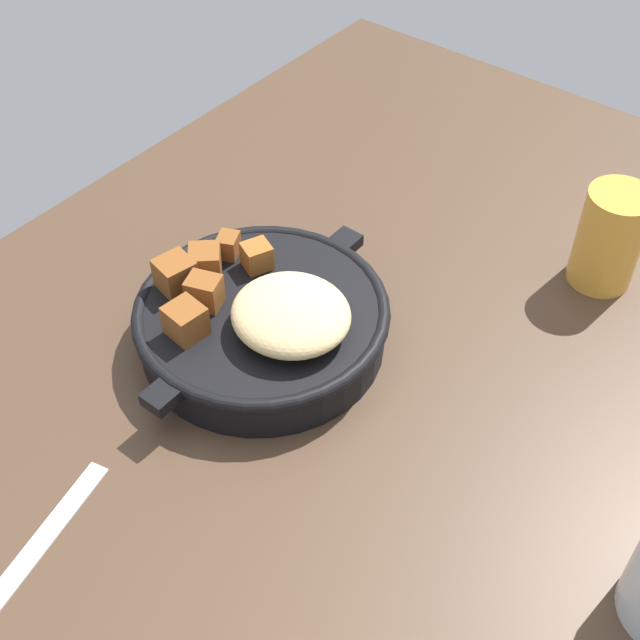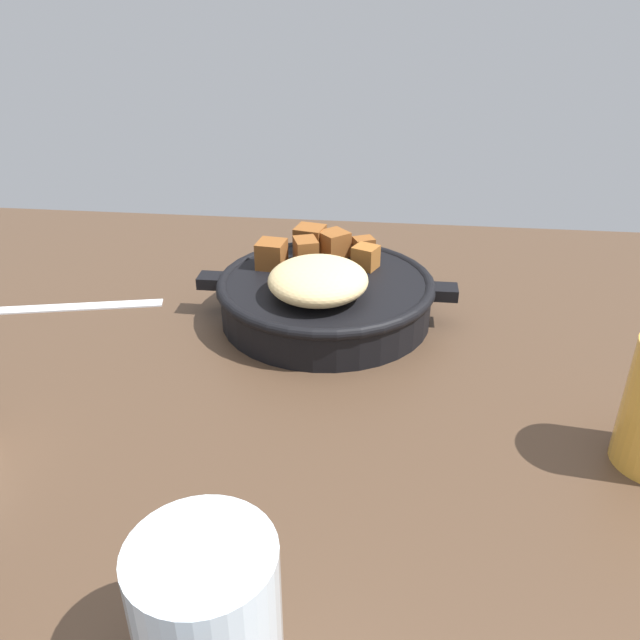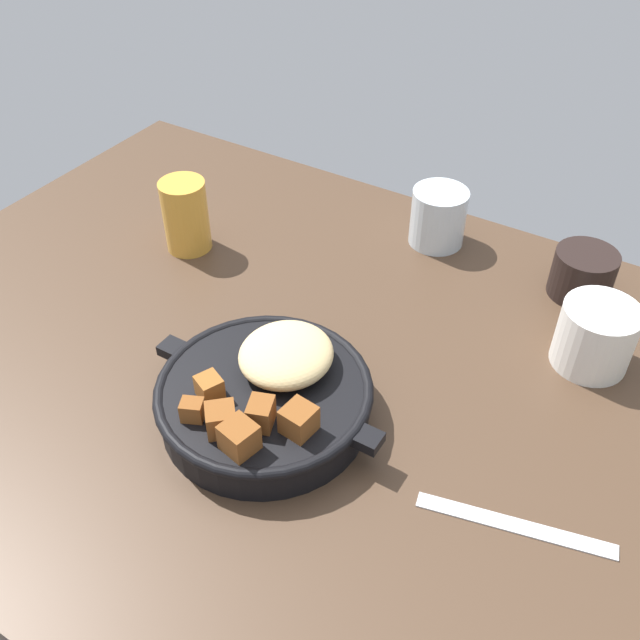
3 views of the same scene
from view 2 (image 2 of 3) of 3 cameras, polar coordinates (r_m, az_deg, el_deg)
ground_plane at (r=60.89cm, az=-2.81°, el=-4.38°), size 117.41×77.74×2.40cm
cast_iron_skillet at (r=65.72cm, az=0.41°, el=2.50°), size 26.71×22.42×7.71cm
butter_knife at (r=74.03cm, az=-20.82°, el=1.16°), size 17.96×5.67×0.36cm
water_glass_short at (r=35.33cm, az=-10.08°, el=-23.93°), size 7.51×7.51×7.86cm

